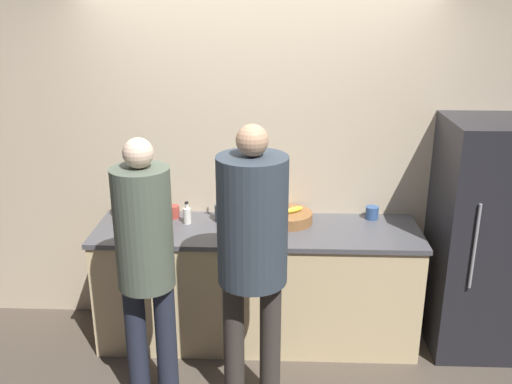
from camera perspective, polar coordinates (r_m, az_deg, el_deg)
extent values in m
plane|color=#4C4238|center=(4.19, -0.09, -16.89)|extent=(14.00, 14.00, 0.00)
cube|color=#C6B293|center=(4.25, 0.30, 3.29)|extent=(5.20, 0.06, 2.60)
cube|color=beige|center=(4.28, 0.12, -9.27)|extent=(2.29, 0.66, 0.85)
cube|color=#4C4C51|center=(4.09, 0.13, -3.80)|extent=(2.32, 0.69, 0.03)
cube|color=#232328|center=(4.35, 22.43, -4.27)|extent=(0.77, 0.65, 1.69)
cylinder|color=#99999E|center=(3.95, 21.04, -5.14)|extent=(0.02, 0.02, 0.59)
cylinder|color=#232838|center=(3.74, -11.83, -14.63)|extent=(0.13, 0.13, 0.83)
cylinder|color=#232838|center=(3.70, -8.94, -14.82)|extent=(0.13, 0.13, 0.83)
cylinder|color=#515B4C|center=(3.35, -11.19, -3.60)|extent=(0.34, 0.34, 0.73)
sphere|color=beige|center=(3.20, -11.72, 3.84)|extent=(0.17, 0.17, 0.17)
cylinder|color=#38332D|center=(3.64, -2.23, -14.77)|extent=(0.13, 0.13, 0.87)
cylinder|color=#38332D|center=(3.64, 1.43, -14.86)|extent=(0.13, 0.13, 0.87)
cylinder|color=#333D47|center=(3.25, -0.43, -2.87)|extent=(0.41, 0.41, 0.76)
sphere|color=tan|center=(3.10, -0.45, 5.19)|extent=(0.18, 0.18, 0.18)
cylinder|color=brown|center=(4.16, 3.21, -2.54)|extent=(0.36, 0.36, 0.08)
ellipsoid|color=yellow|center=(4.14, 3.84, -1.78)|extent=(0.15, 0.12, 0.04)
cylinder|color=#3D424C|center=(4.18, -3.51, -2.11)|extent=(0.09, 0.09, 0.13)
cylinder|color=#99754C|center=(4.14, -3.69, -0.62)|extent=(0.01, 0.06, 0.25)
cylinder|color=#99754C|center=(4.14, -3.42, -0.60)|extent=(0.03, 0.05, 0.26)
cylinder|color=#99754C|center=(4.13, -3.56, -0.67)|extent=(0.05, 0.01, 0.25)
cylinder|color=silver|center=(4.16, -6.91, -2.38)|extent=(0.06, 0.06, 0.12)
cylinder|color=silver|center=(4.13, -6.95, -1.39)|extent=(0.03, 0.03, 0.04)
cylinder|color=black|center=(4.12, -6.96, -1.06)|extent=(0.03, 0.03, 0.01)
cylinder|color=brown|center=(4.33, -13.60, -1.45)|extent=(0.07, 0.07, 0.18)
cylinder|color=brown|center=(4.29, -13.72, 0.02)|extent=(0.03, 0.03, 0.06)
cylinder|color=black|center=(4.28, -13.76, 0.50)|extent=(0.03, 0.03, 0.02)
cylinder|color=#A33D33|center=(4.28, -8.23, -1.97)|extent=(0.08, 0.08, 0.10)
cylinder|color=#335184|center=(4.30, 11.53, -2.05)|extent=(0.09, 0.09, 0.09)
cylinder|color=#3D3D42|center=(4.28, -11.45, -2.07)|extent=(0.15, 0.15, 0.10)
sphere|color=#2D6B33|center=(4.24, -11.57, -0.43)|extent=(0.18, 0.18, 0.18)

